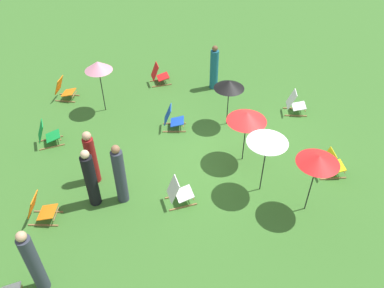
{
  "coord_description": "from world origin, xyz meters",
  "views": [
    {
      "loc": [
        -8.58,
        2.61,
        7.82
      ],
      "look_at": [
        0.0,
        1.2,
        0.5
      ],
      "focal_mm": 36.07,
      "sensor_mm": 36.0,
      "label": 1
    }
  ],
  "objects_px": {
    "person_1": "(91,179)",
    "umbrella_0": "(268,139)",
    "umbrella_1": "(247,117)",
    "person_0": "(91,158)",
    "deckchair_7": "(64,90)",
    "deckchair_3": "(172,119)",
    "deckchair_5": "(159,75)",
    "deckchair_0": "(331,164)",
    "deckchair_2": "(179,193)",
    "deckchair_6": "(40,209)",
    "deckchair_8": "(47,135)",
    "umbrella_4": "(229,85)",
    "person_4": "(33,263)",
    "person_2": "(120,175)",
    "person_3": "(214,68)",
    "deckchair_4": "(295,104)",
    "umbrella_2": "(318,160)",
    "umbrella_3": "(98,66)"
  },
  "relations": [
    {
      "from": "person_1",
      "to": "umbrella_0",
      "type": "bearing_deg",
      "value": -31.36
    },
    {
      "from": "person_1",
      "to": "umbrella_1",
      "type": "bearing_deg",
      "value": -14.63
    },
    {
      "from": "person_0",
      "to": "deckchair_7",
      "type": "bearing_deg",
      "value": 157.1
    },
    {
      "from": "deckchair_3",
      "to": "umbrella_1",
      "type": "relative_size",
      "value": 0.49
    },
    {
      "from": "deckchair_5",
      "to": "person_0",
      "type": "relative_size",
      "value": 0.49
    },
    {
      "from": "deckchair_0",
      "to": "deckchair_2",
      "type": "height_order",
      "value": "same"
    },
    {
      "from": "deckchair_6",
      "to": "deckchair_8",
      "type": "height_order",
      "value": "same"
    },
    {
      "from": "umbrella_4",
      "to": "person_0",
      "type": "distance_m",
      "value": 4.75
    },
    {
      "from": "deckchair_3",
      "to": "person_4",
      "type": "height_order",
      "value": "person_4"
    },
    {
      "from": "deckchair_6",
      "to": "person_2",
      "type": "bearing_deg",
      "value": -69.18
    },
    {
      "from": "deckchair_5",
      "to": "umbrella_1",
      "type": "xyz_separation_m",
      "value": [
        -4.74,
        -2.04,
        1.2
      ]
    },
    {
      "from": "deckchair_3",
      "to": "deckchair_8",
      "type": "xyz_separation_m",
      "value": [
        -0.18,
        3.93,
        0.0
      ]
    },
    {
      "from": "person_4",
      "to": "umbrella_4",
      "type": "bearing_deg",
      "value": 111.72
    },
    {
      "from": "deckchair_3",
      "to": "deckchair_5",
      "type": "distance_m",
      "value": 2.9
    },
    {
      "from": "person_3",
      "to": "deckchair_7",
      "type": "bearing_deg",
      "value": 29.91
    },
    {
      "from": "person_4",
      "to": "deckchair_2",
      "type": "bearing_deg",
      "value": 98.49
    },
    {
      "from": "deckchair_4",
      "to": "person_2",
      "type": "distance_m",
      "value": 6.73
    },
    {
      "from": "deckchair_6",
      "to": "person_3",
      "type": "xyz_separation_m",
      "value": [
        5.52,
        -5.58,
        0.44
      ]
    },
    {
      "from": "deckchair_3",
      "to": "person_2",
      "type": "xyz_separation_m",
      "value": [
        -2.89,
        1.69,
        0.52
      ]
    },
    {
      "from": "deckchair_0",
      "to": "deckchair_6",
      "type": "relative_size",
      "value": 1.0
    },
    {
      "from": "umbrella_2",
      "to": "umbrella_3",
      "type": "distance_m",
      "value": 7.51
    },
    {
      "from": "deckchair_2",
      "to": "person_2",
      "type": "height_order",
      "value": "person_2"
    },
    {
      "from": "deckchair_4",
      "to": "deckchair_6",
      "type": "distance_m",
      "value": 8.7
    },
    {
      "from": "umbrella_4",
      "to": "person_4",
      "type": "distance_m",
      "value": 7.4
    },
    {
      "from": "deckchair_3",
      "to": "person_2",
      "type": "height_order",
      "value": "person_2"
    },
    {
      "from": "deckchair_4",
      "to": "person_2",
      "type": "relative_size",
      "value": 0.45
    },
    {
      "from": "deckchair_2",
      "to": "umbrella_2",
      "type": "height_order",
      "value": "umbrella_2"
    },
    {
      "from": "deckchair_2",
      "to": "person_0",
      "type": "distance_m",
      "value": 2.55
    },
    {
      "from": "deckchair_0",
      "to": "umbrella_3",
      "type": "distance_m",
      "value": 7.81
    },
    {
      "from": "person_4",
      "to": "person_3",
      "type": "bearing_deg",
      "value": 122.08
    },
    {
      "from": "person_1",
      "to": "person_3",
      "type": "distance_m",
      "value": 6.69
    },
    {
      "from": "deckchair_6",
      "to": "person_2",
      "type": "xyz_separation_m",
      "value": [
        0.36,
        -2.04,
        0.52
      ]
    },
    {
      "from": "deckchair_3",
      "to": "umbrella_1",
      "type": "xyz_separation_m",
      "value": [
        -1.85,
        -1.88,
        1.2
      ]
    },
    {
      "from": "umbrella_0",
      "to": "deckchair_5",
      "type": "bearing_deg",
      "value": 20.01
    },
    {
      "from": "deckchair_3",
      "to": "umbrella_3",
      "type": "height_order",
      "value": "umbrella_3"
    },
    {
      "from": "deckchair_7",
      "to": "deckchair_4",
      "type": "bearing_deg",
      "value": -88.37
    },
    {
      "from": "deckchair_0",
      "to": "umbrella_4",
      "type": "bearing_deg",
      "value": 44.04
    },
    {
      "from": "deckchair_0",
      "to": "deckchair_6",
      "type": "height_order",
      "value": "same"
    },
    {
      "from": "deckchair_3",
      "to": "person_4",
      "type": "bearing_deg",
      "value": 154.59
    },
    {
      "from": "deckchair_8",
      "to": "person_2",
      "type": "xyz_separation_m",
      "value": [
        -2.71,
        -2.24,
        0.52
      ]
    },
    {
      "from": "deckchair_7",
      "to": "umbrella_1",
      "type": "distance_m",
      "value": 7.07
    },
    {
      "from": "deckchair_5",
      "to": "umbrella_2",
      "type": "height_order",
      "value": "umbrella_2"
    },
    {
      "from": "deckchair_3",
      "to": "umbrella_3",
      "type": "bearing_deg",
      "value": 65.81
    },
    {
      "from": "umbrella_2",
      "to": "person_3",
      "type": "xyz_separation_m",
      "value": [
        6.27,
        1.14,
        -0.93
      ]
    },
    {
      "from": "umbrella_0",
      "to": "person_4",
      "type": "bearing_deg",
      "value": 110.35
    },
    {
      "from": "umbrella_2",
      "to": "person_1",
      "type": "bearing_deg",
      "value": 78.25
    },
    {
      "from": "umbrella_2",
      "to": "umbrella_3",
      "type": "relative_size",
      "value": 0.98
    },
    {
      "from": "deckchair_2",
      "to": "umbrella_1",
      "type": "height_order",
      "value": "umbrella_1"
    },
    {
      "from": "deckchair_5",
      "to": "umbrella_1",
      "type": "height_order",
      "value": "umbrella_1"
    },
    {
      "from": "deckchair_5",
      "to": "deckchair_8",
      "type": "bearing_deg",
      "value": 122.4
    }
  ]
}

